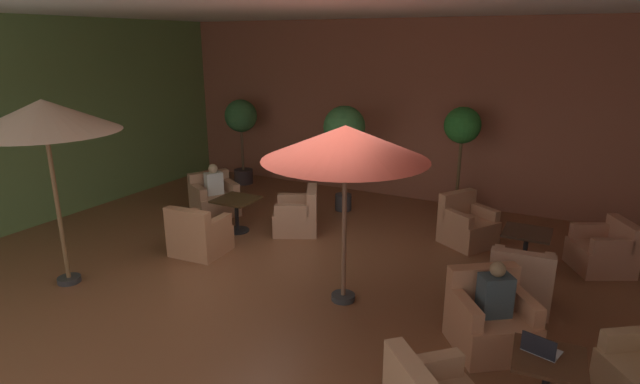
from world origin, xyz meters
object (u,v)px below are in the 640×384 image
Objects in this scene: patio_umbrella_tall_red at (44,117)px; patron_blue_shirt at (214,181)px; cafe_table_front_left at (548,371)px; armchair_mid_center_north at (520,283)px; armchair_front_left_south at (490,321)px; cafe_table_front_right at (236,207)px; armchair_front_right_north at (214,199)px; patio_umbrella_center_beige at (345,144)px; potted_tree_left_corner at (461,143)px; armchair_mid_center_south at (467,226)px; patron_by_window at (495,292)px; armchair_front_right_south at (298,216)px; cafe_table_mid_center at (526,242)px; iced_drink_cup at (537,345)px; potted_tree_mid_right at (241,124)px; armchair_front_right_east at (199,236)px; potted_tree_mid_left at (344,132)px; open_laptop at (540,348)px; armchair_mid_center_east at (604,252)px.

patron_blue_shirt is (-0.02, 3.32, -1.68)m from patio_umbrella_tall_red.
armchair_mid_center_north reaches higher than cafe_table_front_left.
cafe_table_front_right is at bearing 161.19° from armchair_front_left_south.
cafe_table_front_right is 1.12m from armchair_front_right_north.
potted_tree_left_corner is (0.52, 4.08, -0.66)m from patio_umbrella_center_beige.
patron_by_window is (0.94, -3.00, 0.39)m from armchair_mid_center_south.
cafe_table_mid_center is at bearing 3.06° from armchair_front_right_south.
iced_drink_cup is at bearing -25.59° from patron_blue_shirt.
patron_blue_shirt is at bearing -29.40° from armchair_front_right_north.
patio_umbrella_tall_red reaches higher than armchair_mid_center_north.
armchair_mid_center_south reaches higher than iced_drink_cup.
potted_tree_mid_right reaches higher than armchair_front_right_south.
cafe_table_front_right is at bearing -29.40° from armchair_front_right_north.
armchair_mid_center_north is at bearing 24.21° from patio_umbrella_center_beige.
armchair_front_left_south is 7.92m from potted_tree_mid_right.
patio_umbrella_center_beige is (3.77, -1.95, 1.82)m from armchair_front_right_north.
armchair_front_right_south is at bearing -163.52° from armchair_mid_center_south.
armchair_mid_center_north is 7.52m from potted_tree_mid_right.
cafe_table_mid_center is (-0.56, 3.24, -0.03)m from cafe_table_front_left.
armchair_front_left_south is at bearing -6.16° from armchair_front_right_east.
armchair_front_right_north is 1.60× the size of cafe_table_mid_center.
patron_by_window is (3.56, -3.64, -0.91)m from potted_tree_mid_left.
cafe_table_front_right is 5.85m from open_laptop.
patio_umbrella_center_beige is (2.74, -0.30, 1.83)m from armchair_front_right_east.
patron_by_window is (5.67, 1.14, -1.68)m from patio_umbrella_tall_red.
patio_umbrella_center_beige is 3.04m from iced_drink_cup.
patio_umbrella_center_beige is 1.11× the size of potted_tree_mid_left.
armchair_front_left_south is at bearing -45.52° from potted_tree_mid_left.
iced_drink_cup is at bearing -24.90° from cafe_table_front_right.
patron_blue_shirt is (-1.00, 1.63, 0.39)m from armchair_front_right_east.
armchair_mid_center_north is 1.99m from armchair_mid_center_east.
armchair_front_left_south is at bearing -20.72° from armchair_front_right_north.
armchair_mid_center_east is (1.15, 2.89, -0.03)m from armchair_front_left_south.
iced_drink_cup is at bearing 126.13° from open_laptop.
patron_blue_shirt is (-4.75, -0.83, 0.38)m from armchair_mid_center_south.
open_laptop is (6.26, -3.03, 0.36)m from armchair_front_right_north.
patio_umbrella_tall_red is 5.64m from potted_tree_mid_right.
potted_tree_mid_left reaches higher than armchair_mid_center_north.
iced_drink_cup is at bearing -34.63° from armchair_front_right_south.
cafe_table_front_right is 1.12m from armchair_front_right_east.
armchair_mid_center_south is 4.84m from patron_blue_shirt.
armchair_mid_center_east is at bearing 8.82° from armchair_front_right_south.
potted_tree_mid_right is 18.42× the size of iced_drink_cup.
patio_umbrella_center_beige is 3.74× the size of patron_by_window.
armchair_front_right_south is 0.40× the size of patio_umbrella_tall_red.
patron_by_window reaches higher than armchair_mid_center_south.
patron_by_window is at bearing -19.11° from cafe_table_front_right.
armchair_front_right_south reaches higher than cafe_table_mid_center.
armchair_front_left_south reaches higher than armchair_front_right_east.
armchair_front_right_east is 1.25× the size of cafe_table_mid_center.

